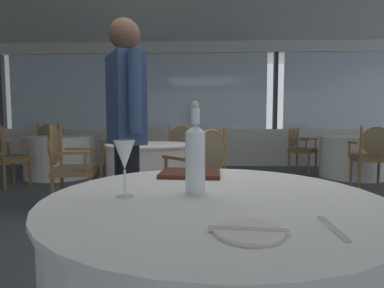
{
  "coord_description": "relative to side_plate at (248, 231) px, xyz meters",
  "views": [
    {
      "loc": [
        -0.04,
        -2.47,
        1.02
      ],
      "look_at": [
        -0.09,
        -1.17,
        0.92
      ],
      "focal_mm": 27.52,
      "sensor_mm": 36.0,
      "label": 1
    }
  ],
  "objects": [
    {
      "name": "dining_chair_3_2",
      "position": [
        -3.41,
        5.47,
        -0.18
      ],
      "size": [
        0.66,
        0.65,
        0.98
      ],
      "rotation": [
        0.0,
        0.0,
        11.64
      ],
      "color": "olive",
      "rests_on": "ground_plane"
    },
    {
      "name": "dining_chair_0_0",
      "position": [
        -0.48,
        3.76,
        -0.2
      ],
      "size": [
        0.62,
        0.58,
        0.97
      ],
      "rotation": [
        0.0,
        0.0,
        4.41
      ],
      "color": "olive",
      "rests_on": "ground_plane"
    },
    {
      "name": "diner_person_0",
      "position": [
        -0.67,
        1.42,
        0.25
      ],
      "size": [
        0.36,
        0.47,
        1.75
      ],
      "rotation": [
        0.0,
        0.0,
        3.69
      ],
      "color": "black",
      "rests_on": "ground_plane"
    },
    {
      "name": "dining_chair_3_1",
      "position": [
        -1.71,
        4.76,
        -0.21
      ],
      "size": [
        0.52,
        0.58,
        0.95
      ],
      "rotation": [
        0.0,
        0.0,
        9.55
      ],
      "color": "olive",
      "rests_on": "ground_plane"
    },
    {
      "name": "side_plate",
      "position": [
        0.0,
        0.0,
        0.0
      ],
      "size": [
        0.17,
        0.17,
        0.01
      ],
      "primitive_type": "cylinder",
      "color": "silver",
      "rests_on": "foreground_table"
    },
    {
      "name": "dining_chair_2_1",
      "position": [
        2.42,
        3.77,
        -0.19
      ],
      "size": [
        0.59,
        0.54,
        0.96
      ],
      "rotation": [
        0.0,
        0.0,
        7.68
      ],
      "color": "olive",
      "rests_on": "ground_plane"
    },
    {
      "name": "ground_plane",
      "position": [
        -0.07,
        1.77,
        -0.75
      ],
      "size": [
        15.06,
        15.06,
        0.0
      ],
      "primitive_type": "plane",
      "color": "#4C5156"
    },
    {
      "name": "background_table_3",
      "position": [
        -2.76,
        4.62,
        -0.38
      ],
      "size": [
        1.27,
        1.27,
        0.75
      ],
      "color": "white",
      "rests_on": "ground_plane"
    },
    {
      "name": "window_wall_far",
      "position": [
        -0.07,
        6.12,
        0.38
      ],
      "size": [
        10.17,
        0.14,
        2.83
      ],
      "color": "silver",
      "rests_on": "ground_plane"
    },
    {
      "name": "dining_chair_2_0",
      "position": [
        1.85,
        5.37,
        -0.23
      ],
      "size": [
        0.65,
        0.66,
        0.89
      ],
      "rotation": [
        0.0,
        0.0,
        5.58
      ],
      "color": "olive",
      "rests_on": "ground_plane"
    },
    {
      "name": "dining_chair_3_0",
      "position": [
        -3.18,
        3.64,
        -0.2
      ],
      "size": [
        0.64,
        0.6,
        0.96
      ],
      "rotation": [
        0.0,
        0.0,
        7.45
      ],
      "color": "olive",
      "rests_on": "ground_plane"
    },
    {
      "name": "dinner_fork",
      "position": [
        0.22,
        0.04,
        -0.0
      ],
      "size": [
        0.02,
        0.17,
        0.0
      ],
      "primitive_type": "cube",
      "rotation": [
        0.0,
        0.0,
        1.54
      ],
      "color": "silver",
      "rests_on": "foreground_table"
    },
    {
      "name": "background_table_2",
      "position": [
        2.59,
        4.74,
        -0.38
      ],
      "size": [
        1.11,
        1.11,
        0.75
      ],
      "color": "white",
      "rests_on": "ground_plane"
    },
    {
      "name": "butter_knife",
      "position": [
        0.0,
        0.0,
        0.01
      ],
      "size": [
        0.2,
        0.03,
        0.0
      ],
      "primitive_type": "cube",
      "rotation": [
        0.0,
        0.0,
        -0.08
      ],
      "color": "silver",
      "rests_on": "foreground_table"
    },
    {
      "name": "background_table_0",
      "position": [
        -0.77,
        2.84,
        -0.38
      ],
      "size": [
        1.05,
        1.05,
        0.75
      ],
      "color": "white",
      "rests_on": "ground_plane"
    },
    {
      "name": "dining_chair_0_1",
      "position": [
        -1.71,
        2.64,
        -0.18
      ],
      "size": [
        0.55,
        0.6,
        0.99
      ],
      "rotation": [
        0.0,
        0.0,
        6.5
      ],
      "color": "olive",
      "rests_on": "ground_plane"
    },
    {
      "name": "water_bottle",
      "position": [
        -0.14,
        0.4,
        0.14
      ],
      "size": [
        0.08,
        0.08,
        0.35
      ],
      "color": "white",
      "rests_on": "foreground_table"
    },
    {
      "name": "dining_chair_0_2",
      "position": [
        -0.13,
        2.14,
        -0.2
      ],
      "size": [
        0.66,
        0.66,
        0.96
      ],
      "rotation": [
        0.0,
        0.0,
        8.6
      ],
      "color": "olive",
      "rests_on": "ground_plane"
    },
    {
      "name": "wine_glass",
      "position": [
        -0.39,
        0.33,
        0.14
      ],
      "size": [
        0.08,
        0.08,
        0.21
      ],
      "color": "white",
      "rests_on": "foreground_table"
    },
    {
      "name": "menu_book",
      "position": [
        -0.18,
        0.77,
        0.01
      ],
      "size": [
        0.31,
        0.26,
        0.02
      ],
      "primitive_type": "cube",
      "rotation": [
        0.0,
        0.0,
        -0.05
      ],
      "color": "#512319",
      "rests_on": "foreground_table"
    }
  ]
}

